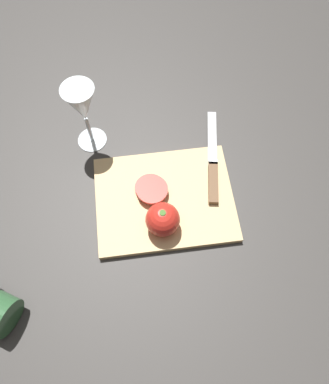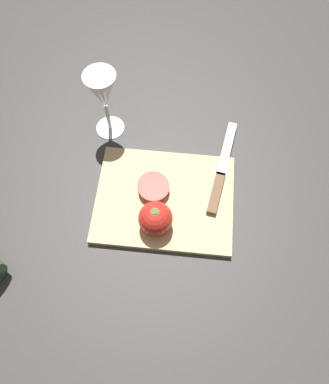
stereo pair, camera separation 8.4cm
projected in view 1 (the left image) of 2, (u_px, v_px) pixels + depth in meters
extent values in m
plane|color=#383533|center=(157.00, 206.00, 0.87)|extent=(3.00, 3.00, 0.00)
cube|color=tan|center=(165.00, 199.00, 0.87)|extent=(0.32, 0.25, 0.02)
cylinder|color=silver|center=(92.00, 140.00, 0.95)|extent=(0.07, 0.07, 0.00)
cylinder|color=silver|center=(89.00, 129.00, 0.91)|extent=(0.01, 0.01, 0.08)
cone|color=silver|center=(82.00, 105.00, 0.83)|extent=(0.07, 0.07, 0.10)
cone|color=#DBCC84|center=(85.00, 114.00, 0.86)|extent=(0.02, 0.02, 0.03)
sphere|color=red|center=(163.00, 220.00, 0.80)|extent=(0.07, 0.07, 0.07)
cylinder|color=#47702D|center=(163.00, 213.00, 0.77)|extent=(0.01, 0.01, 0.01)
cube|color=silver|center=(212.00, 137.00, 0.94)|extent=(0.05, 0.16, 0.00)
cube|color=silver|center=(213.00, 163.00, 0.90)|extent=(0.02, 0.02, 0.01)
cube|color=brown|center=(213.00, 183.00, 0.87)|extent=(0.04, 0.11, 0.01)
cylinder|color=red|center=(150.00, 188.00, 0.87)|extent=(0.07, 0.07, 0.01)
cylinder|color=red|center=(151.00, 189.00, 0.86)|extent=(0.07, 0.07, 0.01)
cylinder|color=red|center=(152.00, 190.00, 0.85)|extent=(0.07, 0.07, 0.01)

